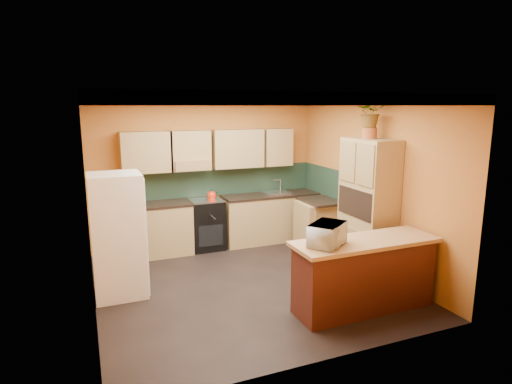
% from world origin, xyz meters
% --- Properties ---
extents(room_shell, '(4.24, 4.24, 2.72)m').
position_xyz_m(room_shell, '(0.02, 0.28, 2.09)').
color(room_shell, black).
rests_on(room_shell, ground).
extents(base_cabinets_back, '(3.65, 0.60, 0.88)m').
position_xyz_m(base_cabinets_back, '(0.51, 1.80, 0.44)').
color(base_cabinets_back, tan).
rests_on(base_cabinets_back, ground).
extents(countertop_back, '(3.65, 0.62, 0.04)m').
position_xyz_m(countertop_back, '(0.51, 1.80, 0.90)').
color(countertop_back, black).
rests_on(countertop_back, base_cabinets_back).
extents(stove, '(0.58, 0.58, 0.91)m').
position_xyz_m(stove, '(-0.11, 1.80, 0.46)').
color(stove, black).
rests_on(stove, ground).
extents(kettle, '(0.17, 0.17, 0.18)m').
position_xyz_m(kettle, '(-0.01, 1.75, 1.00)').
color(kettle, red).
rests_on(kettle, stove).
extents(sink, '(0.48, 0.40, 0.03)m').
position_xyz_m(sink, '(1.29, 1.80, 0.94)').
color(sink, silver).
rests_on(sink, countertop_back).
extents(base_cabinets_right, '(0.60, 0.80, 0.88)m').
position_xyz_m(base_cabinets_right, '(1.80, 0.97, 0.44)').
color(base_cabinets_right, tan).
rests_on(base_cabinets_right, ground).
extents(countertop_right, '(0.62, 0.80, 0.04)m').
position_xyz_m(countertop_right, '(1.80, 0.97, 0.90)').
color(countertop_right, black).
rests_on(countertop_right, base_cabinets_right).
extents(fridge, '(0.68, 0.66, 1.70)m').
position_xyz_m(fridge, '(-1.75, 0.35, 0.85)').
color(fridge, white).
rests_on(fridge, ground).
extents(pantry, '(0.48, 0.90, 2.10)m').
position_xyz_m(pantry, '(1.85, -0.31, 1.05)').
color(pantry, tan).
rests_on(pantry, ground).
extents(fern_pot, '(0.22, 0.22, 0.16)m').
position_xyz_m(fern_pot, '(1.85, -0.26, 2.18)').
color(fern_pot, '#A45127').
rests_on(fern_pot, pantry).
extents(fern, '(0.44, 0.39, 0.47)m').
position_xyz_m(fern, '(1.85, -0.26, 2.50)').
color(fern, tan).
rests_on(fern, fern_pot).
extents(breakfast_bar, '(1.80, 0.55, 0.88)m').
position_xyz_m(breakfast_bar, '(1.10, -1.29, 0.44)').
color(breakfast_bar, '#522213').
rests_on(breakfast_bar, ground).
extents(bar_top, '(1.90, 0.65, 0.05)m').
position_xyz_m(bar_top, '(1.10, -1.29, 0.91)').
color(bar_top, tan).
rests_on(bar_top, breakfast_bar).
extents(microwave, '(0.60, 0.57, 0.27)m').
position_xyz_m(microwave, '(0.54, -1.29, 1.07)').
color(microwave, white).
rests_on(microwave, bar_top).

